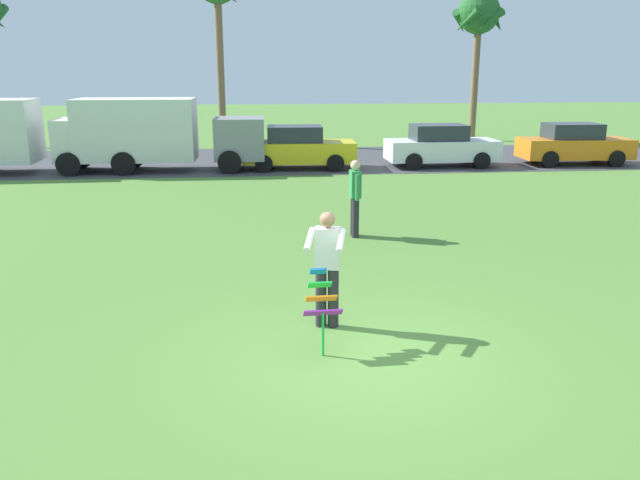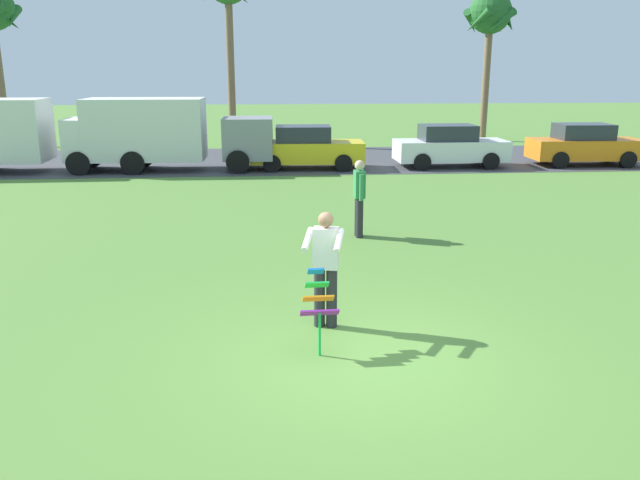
{
  "view_description": "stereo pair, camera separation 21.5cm",
  "coord_description": "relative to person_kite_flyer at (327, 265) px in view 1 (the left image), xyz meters",
  "views": [
    {
      "loc": [
        -1.44,
        -7.57,
        3.7
      ],
      "look_at": [
        -0.43,
        2.15,
        1.05
      ],
      "focal_mm": 35.79,
      "sensor_mm": 36.0,
      "label": 1
    },
    {
      "loc": [
        -1.23,
        -7.59,
        3.7
      ],
      "look_at": [
        -0.43,
        2.15,
        1.05
      ],
      "focal_mm": 35.79,
      "sensor_mm": 36.0,
      "label": 2
    }
  ],
  "objects": [
    {
      "name": "ground_plane",
      "position": [
        0.44,
        -1.13,
        -0.95
      ],
      "size": [
        120.0,
        120.0,
        0.0
      ],
      "primitive_type": "plane",
      "color": "#568438"
    },
    {
      "name": "road_strip",
      "position": [
        0.44,
        17.58,
        -0.95
      ],
      "size": [
        120.0,
        8.0,
        0.01
      ],
      "primitive_type": "cube",
      "color": "#424247",
      "rests_on": "ground"
    },
    {
      "name": "person_kite_flyer",
      "position": [
        0.0,
        0.0,
        0.0
      ],
      "size": [
        0.65,
        0.73,
        1.73
      ],
      "color": "#26262B",
      "rests_on": "ground"
    },
    {
      "name": "kite_held",
      "position": [
        -0.17,
        -0.8,
        -0.24
      ],
      "size": [
        0.52,
        0.64,
        1.08
      ],
      "color": "blue",
      "rests_on": "ground"
    },
    {
      "name": "parked_truck_grey_van",
      "position": [
        -4.38,
        15.18,
        0.46
      ],
      "size": [
        6.73,
        2.19,
        2.62
      ],
      "color": "gray",
      "rests_on": "ground"
    },
    {
      "name": "parked_car_yellow",
      "position": [
        0.65,
        15.18,
        -0.18
      ],
      "size": [
        4.26,
        1.95,
        1.6
      ],
      "color": "yellow",
      "rests_on": "ground"
    },
    {
      "name": "parked_car_white",
      "position": [
        6.14,
        15.18,
        -0.18
      ],
      "size": [
        4.22,
        1.87,
        1.6
      ],
      "color": "white",
      "rests_on": "ground"
    },
    {
      "name": "parked_car_orange",
      "position": [
        11.48,
        15.18,
        -0.18
      ],
      "size": [
        4.26,
        1.95,
        1.6
      ],
      "color": "orange",
      "rests_on": "ground"
    },
    {
      "name": "palm_tree_centre_far",
      "position": [
        10.37,
        23.96,
        5.11
      ],
      "size": [
        2.58,
        2.71,
        7.39
      ],
      "color": "brown",
      "rests_on": "ground"
    },
    {
      "name": "person_walker_near",
      "position": [
        1.21,
        5.11,
        -0.02
      ],
      "size": [
        0.23,
        0.57,
        1.73
      ],
      "color": "#26262B",
      "rests_on": "ground"
    }
  ]
}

